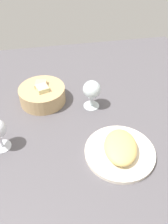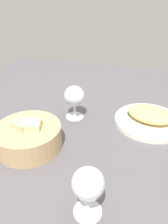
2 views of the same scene
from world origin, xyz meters
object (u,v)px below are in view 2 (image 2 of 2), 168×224
object	(u,v)px
plate	(149,121)
wine_glass_near	(74,97)
wine_glass_far	(88,186)
bread_basket	(29,136)

from	to	relation	value
plate	wine_glass_near	bearing A→B (deg)	9.07
plate	wine_glass_far	world-z (taller)	wine_glass_far
wine_glass_near	plate	bearing A→B (deg)	-170.93
wine_glass_far	wine_glass_near	bearing A→B (deg)	-65.93
plate	wine_glass_near	world-z (taller)	wine_glass_near
bread_basket	plate	bearing A→B (deg)	-144.47
wine_glass_near	wine_glass_far	world-z (taller)	same
bread_basket	wine_glass_near	xyz separation A→B (cm)	(-7.01, -19.16, 4.28)
bread_basket	wine_glass_far	bearing A→B (deg)	145.87
plate	bread_basket	xyz separation A→B (cm)	(32.54, 23.24, 2.85)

